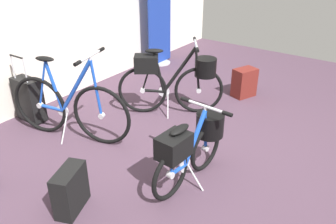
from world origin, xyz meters
The scene contains 8 objects.
ground_plane centered at (0.00, 0.00, 0.00)m, with size 8.10×8.10×0.00m, color #473342.
floor_banner_stand centered at (2.20, 2.12, 0.87)m, with size 0.60×0.36×1.91m.
folding_bike_foreground centered at (-0.21, -0.06, 0.39)m, with size 0.99×0.53×0.71m.
display_bike_left centered at (-0.35, 1.41, 0.38)m, with size 0.58×1.39×1.00m.
display_bike_right centered at (0.80, 0.84, 0.47)m, with size 0.82×1.08×0.91m.
rolling_suitcase centered at (-0.38, 2.12, 0.28)m, with size 0.19×0.36×0.83m.
backpack_on_floor centered at (1.79, 0.34, 0.20)m, with size 0.36×0.31×0.40m.
handbag_on_floor centered at (-1.11, 0.53, 0.19)m, with size 0.37×0.28×0.38m.
Camera 1 is at (-2.40, -1.37, 2.02)m, focal length 36.58 mm.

